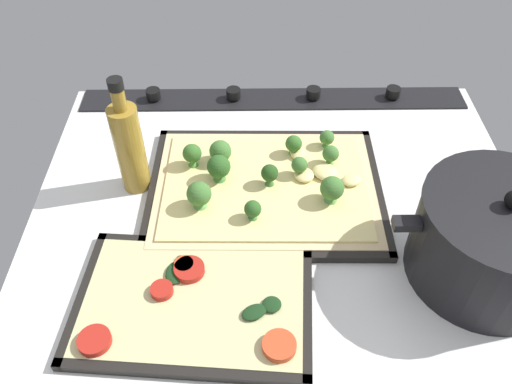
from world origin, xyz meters
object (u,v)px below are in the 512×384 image
Objects in this scene: baking_tray_back at (194,303)px; cooking_pot at (494,240)px; veggie_pizza_back at (193,301)px; baking_tray_front at (265,191)px; broccoli_pizza at (265,182)px; oil_bottle at (129,146)px.

cooking_pot is (-40.34, -5.30, 6.31)cm from baking_tray_back.
cooking_pot is (-40.37, -5.43, 5.60)cm from veggie_pizza_back.
baking_tray_front is 1.07× the size of broccoli_pizza.
baking_tray_front and baking_tray_back have the same top height.
broccoli_pizza reaches higher than baking_tray_back.
oil_bottle reaches higher than baking_tray_front.
oil_bottle is (21.16, -2.01, 8.04)cm from baking_tray_front.
baking_tray_front is 23.62cm from baking_tray_back.
cooking_pot reaches higher than veggie_pizza_back.
oil_bottle is (10.97, -23.47, 7.30)cm from veggie_pizza_back.
baking_tray_back is at bearing 7.48° from cooking_pot.
oil_bottle is at bearing -64.77° from baking_tray_back.
baking_tray_front is 34.75cm from cooking_pot.
cooking_pot reaches higher than baking_tray_front.
cooking_pot is 54.44cm from oil_bottle.
veggie_pizza_back is 26.91cm from oil_bottle.
broccoli_pizza reaches higher than veggie_pizza_back.
broccoli_pizza is 1.26× the size of cooking_pot.
baking_tray_back is (10.16, 21.32, 0.02)cm from baking_tray_front.
broccoli_pizza reaches higher than baking_tray_front.
baking_tray_back is 1.08× the size of veggie_pizza_back.
veggie_pizza_back is at bearing 115.06° from oil_bottle.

